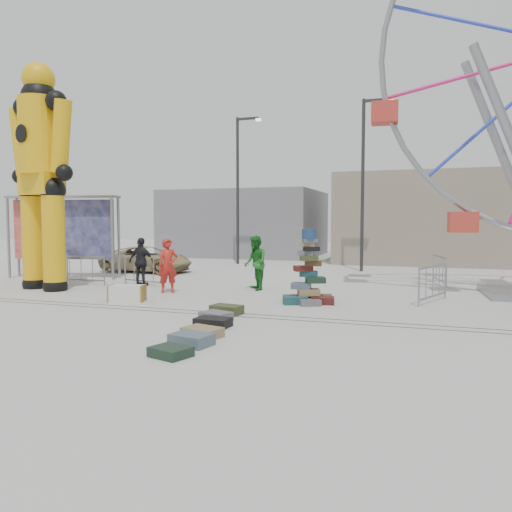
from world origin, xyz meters
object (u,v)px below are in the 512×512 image
(barricade_dummy_c, at_px, (144,271))
(pedestrian_green, at_px, (255,263))
(banner_scaffold, at_px, (63,216))
(parked_suv, at_px, (146,259))
(pedestrian_red, at_px, (168,266))
(lamp_post_right, at_px, (365,176))
(crash_test_dummy, at_px, (41,168))
(lamp_post_left, at_px, (239,182))
(suitcase_tower, at_px, (308,282))
(barricade_wheel_front, at_px, (433,284))
(steamer_trunk, at_px, (127,293))
(barricade_wheel_back, at_px, (439,270))
(barricade_dummy_a, at_px, (46,266))
(pedestrian_black, at_px, (142,262))
(barricade_dummy_b, at_px, (81,270))

(barricade_dummy_c, xyz_separation_m, pedestrian_green, (4.21, 0.28, 0.39))
(banner_scaffold, distance_m, parked_suv, 4.23)
(banner_scaffold, distance_m, pedestrian_red, 6.87)
(lamp_post_right, bearing_deg, crash_test_dummy, -134.50)
(barricade_dummy_c, bearing_deg, banner_scaffold, -179.45)
(crash_test_dummy, bearing_deg, lamp_post_left, 91.20)
(barricade_dummy_c, bearing_deg, suitcase_tower, -0.02)
(banner_scaffold, relative_size, barricade_wheel_front, 2.38)
(barricade_dummy_c, bearing_deg, steamer_trunk, -50.91)
(steamer_trunk, bearing_deg, barricade_wheel_front, 0.45)
(suitcase_tower, relative_size, barricade_wheel_back, 1.07)
(lamp_post_left, relative_size, crash_test_dummy, 1.01)
(steamer_trunk, relative_size, barricade_dummy_c, 0.51)
(barricade_dummy_a, relative_size, pedestrian_black, 1.13)
(crash_test_dummy, bearing_deg, suitcase_tower, 14.73)
(crash_test_dummy, relative_size, barricade_dummy_a, 3.96)
(barricade_wheel_back, distance_m, pedestrian_red, 9.95)
(barricade_wheel_front, xyz_separation_m, barricade_wheel_back, (0.31, 4.36, 0.00))
(lamp_post_left, distance_m, barricade_dummy_b, 11.36)
(crash_test_dummy, bearing_deg, barricade_dummy_a, 144.54)
(barricade_dummy_a, xyz_separation_m, pedestrian_black, (4.59, -0.34, 0.33))
(banner_scaffold, bearing_deg, lamp_post_left, 50.93)
(crash_test_dummy, relative_size, barricade_wheel_front, 3.96)
(crash_test_dummy, bearing_deg, parked_suv, 102.18)
(steamer_trunk, bearing_deg, barricade_wheel_back, 21.56)
(lamp_post_right, relative_size, lamp_post_left, 1.00)
(steamer_trunk, bearing_deg, barricade_dummy_a, 132.56)
(pedestrian_green, height_order, pedestrian_black, pedestrian_green)
(pedestrian_green, bearing_deg, parked_suv, -153.84)
(lamp_post_right, bearing_deg, suitcase_tower, -92.68)
(steamer_trunk, bearing_deg, barricade_dummy_c, 96.44)
(pedestrian_red, height_order, parked_suv, pedestrian_red)
(steamer_trunk, xyz_separation_m, barricade_dummy_b, (-3.82, 2.84, 0.31))
(steamer_trunk, relative_size, parked_suv, 0.24)
(barricade_dummy_b, bearing_deg, steamer_trunk, -37.86)
(banner_scaffold, height_order, parked_suv, banner_scaffold)
(barricade_wheel_back, bearing_deg, barricade_wheel_front, -15.42)
(lamp_post_left, distance_m, barricade_wheel_back, 12.60)
(barricade_wheel_front, height_order, parked_suv, parked_suv)
(banner_scaffold, relative_size, barricade_dummy_c, 2.38)
(banner_scaffold, bearing_deg, pedestrian_green, -18.05)
(lamp_post_left, relative_size, barricade_wheel_front, 4.00)
(steamer_trunk, height_order, pedestrian_green, pedestrian_green)
(barricade_wheel_front, bearing_deg, barricade_wheel_back, 18.04)
(suitcase_tower, bearing_deg, lamp_post_left, 101.51)
(barricade_dummy_b, relative_size, pedestrian_green, 1.06)
(barricade_wheel_front, xyz_separation_m, pedestrian_green, (-5.73, 0.83, 0.39))
(pedestrian_black, bearing_deg, barricade_wheel_front, 179.76)
(lamp_post_right, bearing_deg, pedestrian_red, -119.89)
(barricade_dummy_b, xyz_separation_m, barricade_wheel_back, (12.67, 4.20, 0.00))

